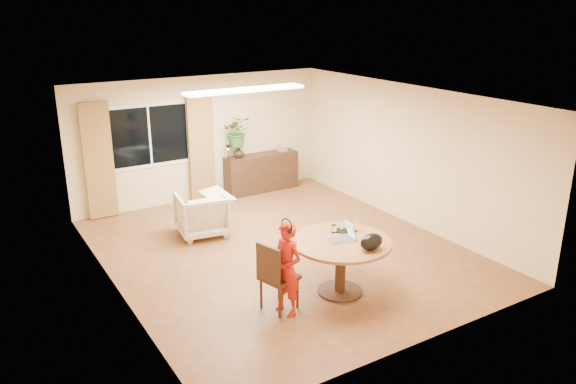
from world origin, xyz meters
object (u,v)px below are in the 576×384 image
object	(u,v)px
dining_table	(341,252)
armchair	(202,214)
sideboard	(261,173)
dining_chair	(279,275)
child	(287,269)

from	to	relation	value
dining_table	armchair	world-z (taller)	dining_table
dining_table	sideboard	distance (m)	4.89
dining_chair	armchair	xyz separation A→B (m)	(0.15, 2.98, -0.10)
dining_table	sideboard	size ratio (longest dim) A/B	0.85
dining_chair	sideboard	xyz separation A→B (m)	(2.30, 4.63, -0.08)
child	armchair	xyz separation A→B (m)	(0.12, 3.13, -0.26)
dining_table	sideboard	xyz separation A→B (m)	(1.32, 4.70, -0.22)
child	sideboard	world-z (taller)	child
sideboard	armchair	bearing A→B (deg)	-142.43
armchair	dining_table	bearing A→B (deg)	113.36
dining_table	armchair	bearing A→B (deg)	105.18
dining_table	sideboard	bearing A→B (deg)	74.33
sideboard	child	bearing A→B (deg)	-115.42
dining_chair	sideboard	bearing A→B (deg)	48.08
dining_table	armchair	xyz separation A→B (m)	(-0.83, 3.05, -0.24)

